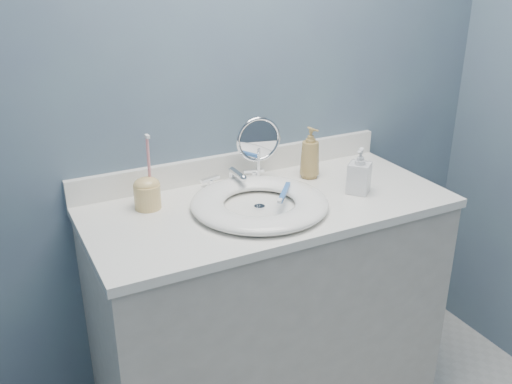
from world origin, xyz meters
TOP-DOWN VIEW (x-y plane):
  - back_wall at (0.00, 1.25)m, footprint 2.20×0.02m
  - vanity_cabinet at (0.00, 0.97)m, footprint 1.20×0.55m
  - countertop at (0.00, 0.97)m, footprint 1.22×0.57m
  - backsplash at (0.00, 1.24)m, footprint 1.22×0.02m
  - basin at (-0.05, 0.94)m, footprint 0.45×0.45m
  - drain at (-0.05, 0.94)m, footprint 0.04×0.04m
  - faucet at (-0.05, 1.14)m, footprint 0.25×0.13m
  - makeup_mirror at (0.05, 1.15)m, footprint 0.17×0.09m
  - soap_bottle_amber at (0.24, 1.10)m, footprint 0.08×0.08m
  - soap_bottle_clear at (0.31, 0.91)m, footprint 0.10×0.10m
  - toothbrush_holder at (-0.37, 1.11)m, footprint 0.09×0.09m
  - toothbrush_lying at (0.03, 0.93)m, footprint 0.12×0.14m

SIDE VIEW (x-z plane):
  - vanity_cabinet at x=0.00m, z-range 0.00..0.85m
  - countertop at x=0.00m, z-range 0.85..0.88m
  - drain at x=-0.05m, z-range 0.88..0.89m
  - basin at x=-0.05m, z-range 0.88..0.92m
  - faucet at x=-0.05m, z-range 0.87..0.95m
  - toothbrush_lying at x=0.03m, z-range 0.92..0.93m
  - backsplash at x=0.00m, z-range 0.88..0.97m
  - toothbrush_holder at x=-0.37m, z-range 0.81..1.06m
  - soap_bottle_clear at x=0.31m, z-range 0.88..1.04m
  - soap_bottle_amber at x=0.24m, z-range 0.88..1.07m
  - makeup_mirror at x=0.05m, z-range 0.89..1.14m
  - back_wall at x=0.00m, z-range 0.00..2.40m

